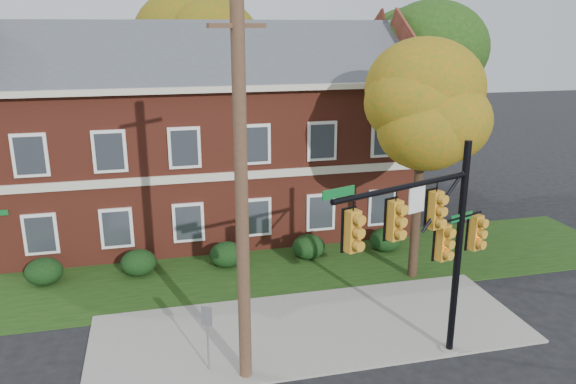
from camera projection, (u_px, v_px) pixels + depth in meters
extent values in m
plane|color=black|center=(320.00, 346.00, 17.35)|extent=(120.00, 120.00, 0.00)
cube|color=gray|center=(312.00, 329.00, 18.27)|extent=(14.00, 5.00, 0.08)
cube|color=#193811|center=(278.00, 268.00, 22.94)|extent=(30.00, 6.00, 0.04)
cube|color=maroon|center=(210.00, 156.00, 27.08)|extent=(18.00, 8.00, 7.00)
cube|color=beige|center=(207.00, 80.00, 26.05)|extent=(18.80, 8.80, 0.24)
cube|color=beige|center=(220.00, 177.00, 23.33)|extent=(18.00, 0.12, 0.35)
ellipsoid|color=black|center=(44.00, 271.00, 21.40)|extent=(1.40, 1.26, 1.05)
ellipsoid|color=black|center=(138.00, 263.00, 22.20)|extent=(1.40, 1.26, 1.05)
ellipsoid|color=black|center=(226.00, 254.00, 22.99)|extent=(1.40, 1.26, 1.05)
ellipsoid|color=black|center=(309.00, 247.00, 23.78)|extent=(1.40, 1.26, 1.05)
ellipsoid|color=black|center=(385.00, 240.00, 24.58)|extent=(1.40, 1.26, 1.05)
cylinder|color=black|center=(417.00, 207.00, 21.39)|extent=(0.36, 0.36, 5.76)
ellipsoid|color=#BB6510|center=(423.00, 113.00, 20.37)|extent=(4.25, 4.25, 3.60)
ellipsoid|color=#BB6510|center=(445.00, 97.00, 19.99)|extent=(3.50, 3.50, 3.00)
cylinder|color=black|center=(410.00, 141.00, 30.50)|extent=(0.36, 0.36, 7.04)
ellipsoid|color=#183A0F|center=(416.00, 58.00, 29.25)|extent=(5.95, 5.95, 5.04)
ellipsoid|color=#183A0F|center=(437.00, 46.00, 28.79)|extent=(4.90, 4.90, 4.20)
cylinder|color=black|center=(212.00, 122.00, 34.66)|extent=(0.36, 0.36, 7.68)
ellipsoid|color=#9E570D|center=(209.00, 41.00, 33.30)|extent=(6.46, 6.46, 5.47)
ellipsoid|color=#9E570D|center=(226.00, 31.00, 32.81)|extent=(5.32, 5.32, 4.56)
cylinder|color=gray|center=(449.00, 350.00, 17.01)|extent=(0.52, 0.52, 0.15)
cylinder|color=black|center=(458.00, 253.00, 16.10)|extent=(0.26, 0.26, 6.54)
cylinder|color=black|center=(405.00, 187.00, 14.19)|extent=(4.44, 1.76, 0.15)
cylinder|color=black|center=(461.00, 217.00, 15.80)|extent=(1.60, 0.65, 0.07)
cube|color=orange|center=(353.00, 231.00, 13.52)|extent=(0.48, 0.41, 1.08)
cube|color=orange|center=(395.00, 220.00, 14.28)|extent=(0.48, 0.41, 1.08)
cube|color=orange|center=(435.00, 210.00, 15.08)|extent=(0.48, 0.41, 1.08)
cube|color=silver|center=(417.00, 200.00, 14.56)|extent=(0.54, 0.23, 0.70)
cube|color=#0C5C24|center=(339.00, 193.00, 12.98)|extent=(0.89, 0.36, 0.22)
cube|color=orange|center=(443.00, 242.00, 15.59)|extent=(0.48, 0.41, 1.08)
cube|color=orange|center=(476.00, 232.00, 16.35)|extent=(0.48, 0.41, 1.08)
cube|color=#0C5C24|center=(461.00, 217.00, 15.80)|extent=(0.85, 0.34, 0.21)
cylinder|color=#4B3523|center=(242.00, 203.00, 14.38)|extent=(0.46, 0.46, 10.33)
cube|color=#4B3523|center=(237.00, 26.00, 13.14)|extent=(1.51, 0.77, 0.11)
cylinder|color=slate|center=(208.00, 340.00, 15.81)|extent=(0.07, 0.07, 2.06)
cube|color=slate|center=(207.00, 316.00, 15.59)|extent=(0.29, 0.15, 0.58)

